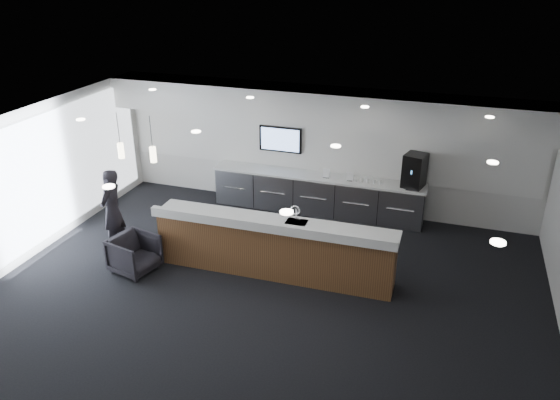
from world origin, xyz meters
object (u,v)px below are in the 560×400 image
(service_counter, at_px, (274,247))
(coffee_machine, at_px, (415,171))
(lounge_guest, at_px, (112,210))
(armchair, at_px, (134,254))

(service_counter, height_order, coffee_machine, coffee_machine)
(lounge_guest, bearing_deg, coffee_machine, 115.56)
(coffee_machine, bearing_deg, service_counter, -112.72)
(coffee_machine, relative_size, lounge_guest, 0.43)
(service_counter, distance_m, armchair, 2.72)
(coffee_machine, height_order, armchair, coffee_machine)
(service_counter, bearing_deg, lounge_guest, -179.15)
(service_counter, bearing_deg, coffee_machine, 51.59)
(armchair, bearing_deg, lounge_guest, 66.18)
(armchair, bearing_deg, coffee_machine, -39.32)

